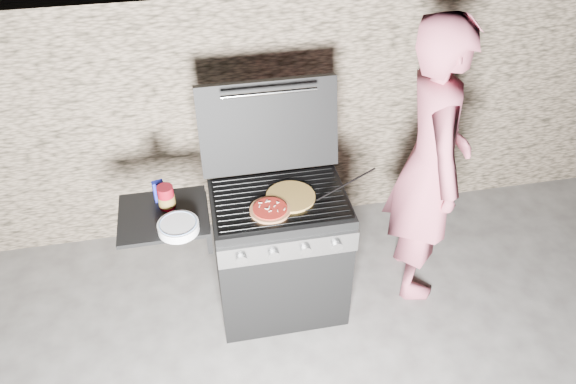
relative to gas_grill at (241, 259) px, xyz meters
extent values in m
plane|color=#45413E|center=(0.25, 0.00, -0.46)|extent=(50.00, 50.00, 0.00)
cube|color=tan|center=(0.25, 1.05, 0.44)|extent=(8.00, 0.35, 1.80)
cylinder|color=gold|center=(0.31, -0.01, 0.46)|extent=(0.37, 0.37, 0.02)
cylinder|color=maroon|center=(-0.39, 0.06, 0.52)|extent=(0.12, 0.12, 0.14)
cube|color=navy|center=(-0.43, 0.13, 0.51)|extent=(0.07, 0.05, 0.13)
cylinder|color=white|center=(-0.34, -0.16, 0.47)|extent=(0.25, 0.25, 0.05)
imported|color=#B55366|center=(1.20, 0.08, 0.51)|extent=(0.56, 0.77, 1.93)
cylinder|color=black|center=(0.65, 0.00, 0.50)|extent=(0.40, 0.15, 0.08)
camera|label=1|loc=(-0.18, -2.48, 2.52)|focal=35.00mm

